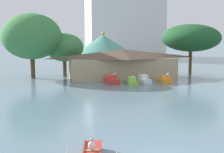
{
  "coord_description": "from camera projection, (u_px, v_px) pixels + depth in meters",
  "views": [
    {
      "loc": [
        -6.84,
        -15.63,
        7.31
      ],
      "look_at": [
        1.62,
        21.18,
        2.41
      ],
      "focal_mm": 50.3,
      "sensor_mm": 36.0,
      "label": 1
    }
  ],
  "objects": [
    {
      "name": "rowboat_with_rower",
      "position": [
        92.0,
        153.0,
        18.85
      ],
      "size": [
        3.34,
        3.37,
        1.35
      ],
      "rotation": [
        0.0,
        0.0,
        1.37
      ],
      "color": "#B7382D",
      "rests_on": "ground"
    },
    {
      "name": "shoreline_tree_tall_left",
      "position": [
        32.0,
        36.0,
        53.52
      ],
      "size": [
        10.19,
        10.19,
        11.16
      ],
      "color": "brown",
      "rests_on": "ground"
    },
    {
      "name": "pedal_boat_orange",
      "position": [
        165.0,
        80.0,
        49.18
      ],
      "size": [
        1.86,
        2.41,
        1.65
      ],
      "rotation": [
        0.0,
        0.0,
        -1.47
      ],
      "color": "orange",
      "rests_on": "ground"
    },
    {
      "name": "pedal_boat_red",
      "position": [
        111.0,
        80.0,
        48.1
      ],
      "size": [
        2.13,
        3.17,
        1.83
      ],
      "rotation": [
        0.0,
        0.0,
        -1.35
      ],
      "color": "red",
      "rests_on": "ground"
    },
    {
      "name": "pedal_boat_white",
      "position": [
        144.0,
        79.0,
        49.22
      ],
      "size": [
        1.77,
        2.83,
        1.43
      ],
      "rotation": [
        0.0,
        0.0,
        -1.44
      ],
      "color": "white",
      "rests_on": "ground"
    },
    {
      "name": "background_building_block",
      "position": [
        124.0,
        20.0,
        107.03
      ],
      "size": [
        25.46,
        15.31,
        25.0
      ],
      "color": "silver",
      "rests_on": "ground"
    },
    {
      "name": "pedal_boat_lime",
      "position": [
        132.0,
        81.0,
        47.36
      ],
      "size": [
        1.73,
        2.74,
        1.46
      ],
      "rotation": [
        0.0,
        0.0,
        -1.72
      ],
      "color": "#8CCC3F",
      "rests_on": "ground"
    },
    {
      "name": "boathouse",
      "position": [
        123.0,
        63.0,
        53.91
      ],
      "size": [
        19.27,
        7.07,
        5.04
      ],
      "color": "tan",
      "rests_on": "ground"
    },
    {
      "name": "shoreline_tree_mid",
      "position": [
        64.0,
        47.0,
        56.46
      ],
      "size": [
        6.94,
        6.94,
        7.79
      ],
      "color": "brown",
      "rests_on": "ground"
    },
    {
      "name": "green_roof_pavilion",
      "position": [
        103.0,
        50.0,
        67.69
      ],
      "size": [
        12.71,
        12.71,
        8.2
      ],
      "color": "#993328",
      "rests_on": "ground"
    },
    {
      "name": "shoreline_tree_right",
      "position": [
        191.0,
        38.0,
        57.72
      ],
      "size": [
        10.89,
        10.89,
        9.48
      ],
      "color": "brown",
      "rests_on": "ground"
    }
  ]
}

